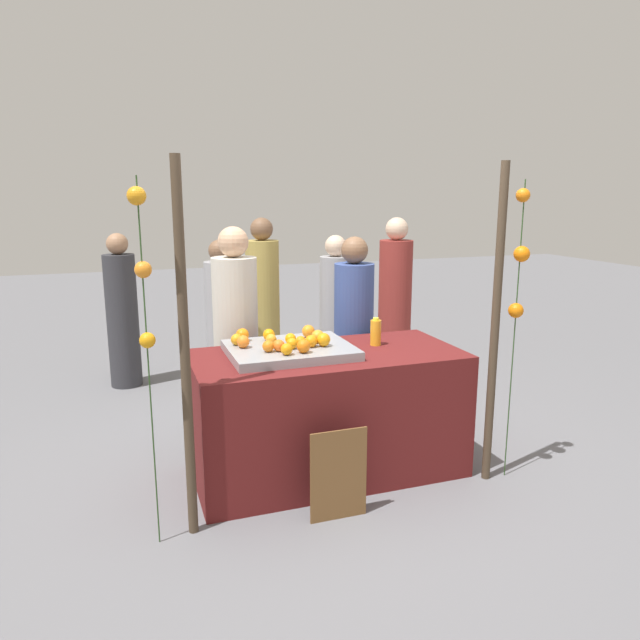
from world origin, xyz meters
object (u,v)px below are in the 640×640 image
object	(u,v)px
orange_1	(268,346)
vendor_right	(353,341)
chalkboard_sign	(338,475)
vendor_left	(236,346)
stall_counter	(327,413)
orange_0	(311,341)
juice_bottle	(376,332)

from	to	relation	value
orange_1	vendor_right	size ratio (longest dim) A/B	0.05
chalkboard_sign	vendor_left	size ratio (longest dim) A/B	0.34
stall_counter	orange_0	world-z (taller)	orange_0
chalkboard_sign	stall_counter	bearing A→B (deg)	76.04
vendor_left	vendor_right	size ratio (longest dim) A/B	1.06
stall_counter	juice_bottle	size ratio (longest dim) A/B	9.20
orange_1	orange_0	bearing A→B (deg)	4.81
orange_1	vendor_left	distance (m)	0.77
orange_0	chalkboard_sign	world-z (taller)	orange_0
orange_0	juice_bottle	xyz separation A→B (m)	(0.53, 0.12, -0.01)
stall_counter	vendor_left	distance (m)	0.92
orange_0	juice_bottle	world-z (taller)	juice_bottle
juice_bottle	chalkboard_sign	size ratio (longest dim) A/B	0.34
stall_counter	orange_1	world-z (taller)	orange_1
orange_0	chalkboard_sign	distance (m)	0.90
orange_0	chalkboard_sign	bearing A→B (deg)	-92.65
juice_bottle	vendor_left	xyz separation A→B (m)	(-0.89, 0.60, -0.17)
vendor_right	chalkboard_sign	bearing A→B (deg)	-115.91
chalkboard_sign	juice_bottle	bearing A→B (deg)	51.84
stall_counter	chalkboard_sign	bearing A→B (deg)	-103.96
vendor_left	orange_1	bearing A→B (deg)	-84.98
orange_0	orange_1	bearing A→B (deg)	-175.19
juice_bottle	orange_0	bearing A→B (deg)	-167.33
chalkboard_sign	vendor_right	size ratio (longest dim) A/B	0.36
chalkboard_sign	vendor_left	world-z (taller)	vendor_left
orange_0	orange_1	distance (m)	0.30
stall_counter	vendor_right	distance (m)	0.89
juice_bottle	vendor_left	world-z (taller)	vendor_left
chalkboard_sign	vendor_left	xyz separation A→B (m)	(-0.34, 1.30, 0.51)
vendor_left	orange_0	bearing A→B (deg)	-63.02
orange_0	vendor_right	distance (m)	0.96
stall_counter	juice_bottle	distance (m)	0.67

